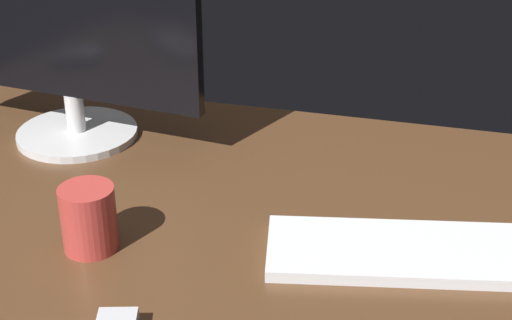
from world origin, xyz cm
name	(u,v)px	position (x,y,z in cm)	size (l,w,h in cm)	color
desk	(219,230)	(0.00, 0.00, 1.00)	(140.00, 84.00, 2.00)	#4C301C
monitor	(65,27)	(-32.52, 21.16, 21.92)	(48.49, 20.85, 39.35)	silver
keyboard	(410,252)	(27.00, -1.32, 2.81)	(37.87, 13.76, 1.62)	silver
coffee_mug	(89,218)	(-14.93, -9.95, 6.56)	(7.46, 7.46, 9.12)	#B23833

